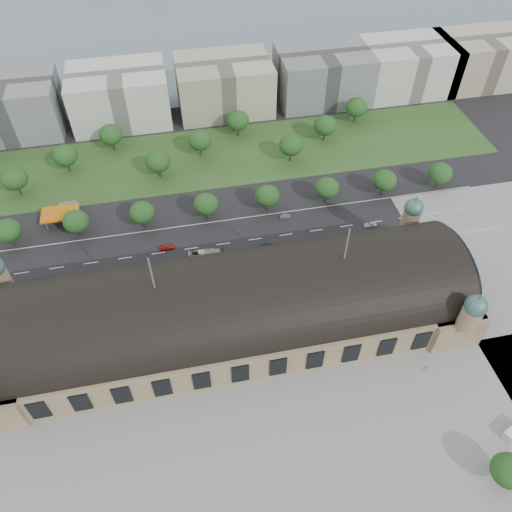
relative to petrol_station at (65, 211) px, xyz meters
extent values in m
plane|color=black|center=(53.91, -65.28, -2.95)|extent=(900.00, 900.00, 0.00)
cube|color=#9B8860|center=(53.91, -65.28, 3.05)|extent=(150.00, 40.00, 12.00)
cube|color=#9B8860|center=(-13.09, -65.28, 3.05)|extent=(16.00, 43.00, 12.00)
cube|color=#9B8860|center=(120.91, -65.28, 3.05)|extent=(16.00, 43.00, 12.00)
cylinder|color=black|center=(53.91, -65.28, 9.05)|extent=(144.00, 37.60, 37.60)
cylinder|color=black|center=(126.91, -65.28, 11.05)|extent=(1.20, 32.00, 32.00)
cylinder|color=#9B8860|center=(-13.09, -44.28, 13.05)|extent=(6.00, 6.00, 8.00)
cylinder|color=#9B8860|center=(120.91, -44.28, 13.05)|extent=(6.00, 6.00, 8.00)
sphere|color=#40665F|center=(120.91, -44.28, 18.55)|extent=(6.40, 6.40, 6.40)
cone|color=#40665F|center=(120.91, -44.28, 22.55)|extent=(1.00, 1.00, 2.50)
cylinder|color=#9B8860|center=(120.91, -86.28, 13.05)|extent=(6.00, 6.00, 8.00)
sphere|color=#40665F|center=(120.91, -86.28, 18.55)|extent=(6.40, 6.40, 6.40)
cone|color=#40665F|center=(120.91, -86.28, 22.55)|extent=(1.00, 1.00, 2.50)
cylinder|color=#59595B|center=(33.91, -65.28, 28.55)|extent=(0.50, 0.50, 12.00)
cylinder|color=#59595B|center=(88.91, -65.28, 28.55)|extent=(0.50, 0.50, 12.00)
cube|color=gray|center=(63.91, -109.28, -2.95)|extent=(190.00, 48.00, 0.12)
cube|color=black|center=(33.91, -27.28, -2.95)|extent=(260.00, 26.00, 0.10)
cube|color=#2A481D|center=(38.91, 27.72, -2.95)|extent=(300.00, 45.00, 0.10)
cube|color=#C3640B|center=(-1.09, -3.28, 1.75)|extent=(14.00, 9.00, 0.70)
cube|color=#59595B|center=(0.91, 2.72, -1.35)|extent=(7.00, 5.00, 3.20)
cylinder|color=#59595B|center=(-6.59, -0.08, -0.75)|extent=(0.50, 0.50, 4.40)
cylinder|color=#59595B|center=(4.41, -0.08, -0.75)|extent=(0.50, 0.50, 4.40)
cylinder|color=#59595B|center=(-6.59, -6.48, -0.75)|extent=(0.50, 0.50, 4.40)
cylinder|color=#59595B|center=(4.41, -6.48, -0.75)|extent=(0.50, 0.50, 4.40)
cube|color=gray|center=(-26.09, 67.72, 9.05)|extent=(45.00, 32.00, 24.00)
cube|color=beige|center=(23.91, 67.72, 9.05)|extent=(45.00, 32.00, 24.00)
cube|color=#BAAE92|center=(73.91, 67.72, 9.05)|extent=(45.00, 32.00, 24.00)
cube|color=gray|center=(123.91, 67.72, 9.05)|extent=(45.00, 32.00, 24.00)
cube|color=beige|center=(168.91, 67.72, 9.05)|extent=(45.00, 32.00, 24.00)
cube|color=#BAAE92|center=(208.91, 67.72, 9.05)|extent=(45.00, 32.00, 24.00)
cylinder|color=#2D2116|center=(-18.09, -12.28, -0.79)|extent=(0.70, 0.70, 4.32)
ellipsoid|color=#1A4619|center=(-18.09, -12.28, 4.49)|extent=(9.60, 9.60, 8.16)
cylinder|color=#2D2116|center=(5.91, -12.28, -0.79)|extent=(0.70, 0.70, 4.32)
ellipsoid|color=#1A4619|center=(5.91, -12.28, 4.49)|extent=(9.60, 9.60, 8.16)
cylinder|color=#2D2116|center=(29.91, -12.28, -0.79)|extent=(0.70, 0.70, 4.32)
ellipsoid|color=#1A4619|center=(29.91, -12.28, 4.49)|extent=(9.60, 9.60, 8.16)
cylinder|color=#2D2116|center=(53.91, -12.28, -0.79)|extent=(0.70, 0.70, 4.32)
ellipsoid|color=#1A4619|center=(53.91, -12.28, 4.49)|extent=(9.60, 9.60, 8.16)
cylinder|color=#2D2116|center=(77.91, -12.28, -0.79)|extent=(0.70, 0.70, 4.32)
ellipsoid|color=#1A4619|center=(77.91, -12.28, 4.49)|extent=(9.60, 9.60, 8.16)
cylinder|color=#2D2116|center=(101.91, -12.28, -0.79)|extent=(0.70, 0.70, 4.32)
ellipsoid|color=#1A4619|center=(101.91, -12.28, 4.49)|extent=(9.60, 9.60, 8.16)
cylinder|color=#2D2116|center=(125.91, -12.28, -0.79)|extent=(0.70, 0.70, 4.32)
ellipsoid|color=#1A4619|center=(125.91, -12.28, 4.49)|extent=(9.60, 9.60, 8.16)
cylinder|color=#2D2116|center=(149.91, -12.28, -0.79)|extent=(0.70, 0.70, 4.32)
ellipsoid|color=#1A4619|center=(149.91, -12.28, 4.49)|extent=(9.60, 9.60, 8.16)
cylinder|color=#2D2116|center=(-19.09, 17.72, -0.61)|extent=(0.70, 0.70, 4.68)
ellipsoid|color=#1A4619|center=(-19.09, 17.72, 5.11)|extent=(10.40, 10.40, 8.84)
cylinder|color=#2D2116|center=(-0.09, 29.72, -0.61)|extent=(0.70, 0.70, 4.68)
ellipsoid|color=#1A4619|center=(-0.09, 29.72, 5.11)|extent=(10.40, 10.40, 8.84)
cylinder|color=#2D2116|center=(18.91, 41.72, -0.61)|extent=(0.70, 0.70, 4.68)
ellipsoid|color=#1A4619|center=(18.91, 41.72, 5.11)|extent=(10.40, 10.40, 8.84)
cylinder|color=#2D2116|center=(37.91, 17.72, -0.61)|extent=(0.70, 0.70, 4.68)
ellipsoid|color=#1A4619|center=(37.91, 17.72, 5.11)|extent=(10.40, 10.40, 8.84)
cylinder|color=#2D2116|center=(56.91, 29.72, -0.61)|extent=(0.70, 0.70, 4.68)
ellipsoid|color=#1A4619|center=(56.91, 29.72, 5.11)|extent=(10.40, 10.40, 8.84)
cylinder|color=#2D2116|center=(75.91, 41.72, -0.61)|extent=(0.70, 0.70, 4.68)
ellipsoid|color=#1A4619|center=(75.91, 41.72, 5.11)|extent=(10.40, 10.40, 8.84)
cylinder|color=#2D2116|center=(94.91, 17.72, -0.61)|extent=(0.70, 0.70, 4.68)
ellipsoid|color=#1A4619|center=(94.91, 17.72, 5.11)|extent=(10.40, 10.40, 8.84)
cylinder|color=#2D2116|center=(113.91, 29.72, -0.61)|extent=(0.70, 0.70, 4.68)
ellipsoid|color=#1A4619|center=(113.91, 29.72, 5.11)|extent=(10.40, 10.40, 8.84)
cylinder|color=#2D2116|center=(132.91, 41.72, -0.61)|extent=(0.70, 0.70, 4.68)
ellipsoid|color=#1A4619|center=(132.91, 41.72, 5.11)|extent=(10.40, 10.40, 8.84)
cylinder|color=#2D2116|center=(113.91, -125.28, -0.97)|extent=(0.70, 0.70, 3.96)
ellipsoid|color=#1A4619|center=(113.91, -125.28, 3.87)|extent=(9.00, 9.00, 7.65)
imported|color=black|center=(-9.21, -32.89, -2.30)|extent=(4.90, 2.70, 1.30)
imported|color=maroon|center=(37.30, -25.51, -2.15)|extent=(5.67, 2.68, 1.60)
imported|color=#171B41|center=(72.76, -32.16, -2.20)|extent=(4.53, 2.08, 1.51)
imported|color=slate|center=(83.92, -17.86, -2.21)|extent=(4.48, 1.58, 1.47)
imported|color=silver|center=(114.85, -28.96, -2.27)|extent=(4.89, 2.29, 1.35)
imported|color=black|center=(-1.70, -44.28, -2.22)|extent=(4.56, 3.77, 1.47)
imported|color=#171E42|center=(-7.67, -40.28, -2.28)|extent=(4.77, 4.31, 1.33)
imported|color=#595D61|center=(20.78, -44.28, -2.22)|extent=(4.61, 3.39, 1.46)
imported|color=silver|center=(14.62, -40.28, -2.19)|extent=(4.74, 3.88, 1.52)
imported|color=gray|center=(34.29, -40.28, -2.28)|extent=(5.28, 4.20, 1.33)
imported|color=black|center=(24.13, -40.28, -2.26)|extent=(5.06, 3.95, 1.37)
imported|color=#B8421D|center=(53.59, -38.28, -1.19)|extent=(12.66, 3.01, 3.52)
imported|color=beige|center=(50.85, -33.28, -1.12)|extent=(13.36, 4.30, 3.66)
imported|color=beige|center=(91.51, -38.21, -1.42)|extent=(11.12, 3.22, 3.06)
cube|color=silver|center=(121.59, -115.79, -1.92)|extent=(2.68, 3.03, 2.06)
imported|color=gray|center=(108.79, -91.67, -2.12)|extent=(0.93, 0.76, 1.66)
camera|label=1|loc=(43.86, -156.84, 129.59)|focal=35.00mm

